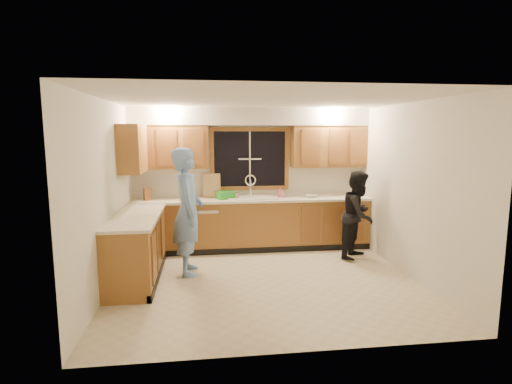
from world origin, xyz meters
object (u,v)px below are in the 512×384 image
Objects in this scene: knife_block at (147,194)px; soap_bottle at (281,192)px; dishwasher at (204,228)px; stove at (130,260)px; man at (188,211)px; sink at (252,201)px; dish_crate at (225,195)px; bowl at (312,196)px; woman at (359,215)px.

knife_block is 2.34m from soap_bottle.
stove reaches higher than dishwasher.
soap_bottle is at bearing -56.02° from man.
sink reaches higher than dishwasher.
stove is 4.83× the size of soap_bottle.
stove is at bearing -126.05° from dish_crate.
knife_block is at bearing 177.88° from dishwasher.
dish_crate is at bearing -30.29° from man.
sink is at bearing 45.39° from stove.
bowl is at bearing -28.62° from knife_block.
dishwasher is 3.89× the size of knife_block.
woman reaches higher than dishwasher.
stove is at bearing -117.69° from dishwasher.
sink is 4.08× the size of knife_block.
stove is 4.36× the size of bowl.
woman is 7.06× the size of bowl.
soap_bottle reaches higher than bowl.
man reaches higher than stove.
soap_bottle reaches higher than stove.
knife_block is 2.90m from bowl.
dishwasher is 1.50m from soap_bottle.
dishwasher is at bearing 115.71° from woman.
woman reaches higher than knife_block.
knife_block is 1.13× the size of soap_bottle.
woman is 2.30m from dish_crate.
sink is 2.60m from stove.
soap_bottle is at bearing 4.03° from sink.
sink is at bearing 108.06° from woman.
soap_bottle is at bearing 38.66° from stove.
dish_crate is (0.61, 1.15, 0.05)m from man.
woman is 0.97m from bowl.
soap_bottle is (1.38, 0.05, 0.60)m from dishwasher.
dish_crate is (1.33, 1.83, 0.54)m from stove.
man is at bearing -143.47° from soap_bottle.
woman is 6.91× the size of knife_block.
man is 1.30m from dish_crate.
bowl is at bearing -0.56° from dish_crate.
dishwasher is at bearing -179.01° from sink.
sink is 4.61× the size of soap_bottle.
dish_crate reaches higher than dishwasher.
man is 1.39m from knife_block.
woman reaches higher than stove.
dishwasher is 1.27m from man.
sink is 0.55m from soap_bottle.
dishwasher is 2.67m from woman.
soap_bottle is at bearing 174.99° from bowl.
dishwasher is 0.44× the size of man.
bowl is (1.09, -0.01, 0.08)m from sink.
sink is at bearing 179.36° from bowl.
dishwasher is 2.04m from stove.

